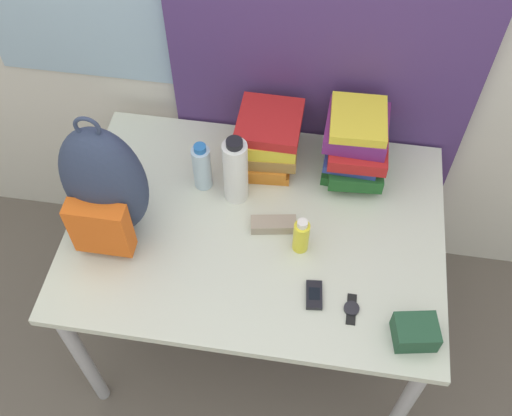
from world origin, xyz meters
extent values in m
cube|color=silver|center=(0.00, 0.98, 1.25)|extent=(6.00, 0.05, 2.50)
cube|color=#4C336B|center=(0.16, 0.92, 1.25)|extent=(1.06, 0.04, 2.50)
cube|color=beige|center=(0.00, 0.45, 0.76)|extent=(1.25, 0.89, 0.03)
cylinder|color=#B2B2B7|center=(-0.57, 0.06, 0.37)|extent=(0.05, 0.05, 0.74)
cylinder|color=#B2B2B7|center=(0.57, 0.06, 0.37)|extent=(0.05, 0.05, 0.74)
cylinder|color=#B2B2B7|center=(-0.57, 0.84, 0.37)|extent=(0.05, 0.05, 0.74)
cylinder|color=#B2B2B7|center=(0.57, 0.84, 0.37)|extent=(0.05, 0.05, 0.74)
ellipsoid|color=#2D3851|center=(-0.46, 0.38, 1.00)|extent=(0.26, 0.18, 0.45)
cube|color=#E05B19|center=(-0.46, 0.27, 0.91)|extent=(0.19, 0.06, 0.20)
torus|color=#2D3851|center=(-0.46, 0.38, 1.24)|extent=(0.08, 0.01, 0.08)
cube|color=orange|center=(-0.01, 0.75, 0.79)|extent=(0.19, 0.26, 0.03)
cube|color=orange|center=(-0.01, 0.75, 0.82)|extent=(0.17, 0.27, 0.03)
cube|color=olive|center=(0.00, 0.75, 0.86)|extent=(0.22, 0.24, 0.05)
cube|color=yellow|center=(0.00, 0.74, 0.91)|extent=(0.21, 0.23, 0.05)
cube|color=red|center=(0.00, 0.75, 0.96)|extent=(0.22, 0.23, 0.04)
cube|color=#1E5623|center=(0.30, 0.75, 0.79)|extent=(0.21, 0.22, 0.04)
cube|color=#1E5623|center=(0.30, 0.74, 0.84)|extent=(0.20, 0.29, 0.06)
cube|color=navy|center=(0.29, 0.75, 0.88)|extent=(0.19, 0.26, 0.03)
cube|color=red|center=(0.31, 0.75, 0.92)|extent=(0.20, 0.28, 0.05)
cube|color=#6B2370|center=(0.29, 0.75, 0.97)|extent=(0.21, 0.23, 0.06)
cube|color=yellow|center=(0.29, 0.75, 1.02)|extent=(0.19, 0.22, 0.03)
cylinder|color=silver|center=(-0.21, 0.60, 0.86)|extent=(0.06, 0.06, 0.17)
cylinder|color=#286BB7|center=(-0.21, 0.60, 0.96)|extent=(0.04, 0.04, 0.02)
cylinder|color=white|center=(-0.09, 0.56, 0.90)|extent=(0.08, 0.08, 0.25)
cylinder|color=black|center=(-0.09, 0.56, 1.04)|extent=(0.05, 0.05, 0.02)
cylinder|color=yellow|center=(0.15, 0.39, 0.83)|extent=(0.05, 0.05, 0.12)
cylinder|color=white|center=(0.15, 0.39, 0.91)|extent=(0.03, 0.03, 0.02)
cube|color=black|center=(0.22, 0.21, 0.78)|extent=(0.06, 0.10, 0.02)
cube|color=black|center=(0.22, 0.21, 0.79)|extent=(0.04, 0.05, 0.00)
cube|color=gray|center=(0.06, 0.45, 0.79)|extent=(0.16, 0.08, 0.04)
cube|color=#234C33|center=(0.52, 0.12, 0.81)|extent=(0.14, 0.12, 0.07)
cube|color=black|center=(0.33, 0.19, 0.77)|extent=(0.03, 0.10, 0.00)
cylinder|color=#232328|center=(0.33, 0.19, 0.78)|extent=(0.05, 0.05, 0.01)
camera|label=1|loc=(0.17, -0.67, 2.42)|focal=42.00mm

